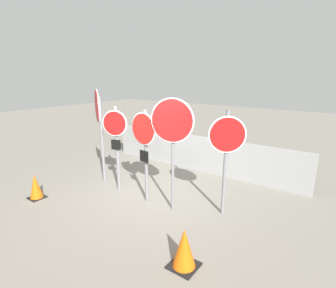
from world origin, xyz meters
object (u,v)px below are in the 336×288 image
object	(u,v)px
stop_sign_3	(172,128)
stop_sign_1	(116,136)
stop_sign_0	(99,116)
stop_sign_2	(144,140)
traffic_cone_1	(184,248)
traffic_cone_0	(36,187)
stop_sign_4	(227,145)

from	to	relation	value
stop_sign_3	stop_sign_1	bearing A→B (deg)	161.46
stop_sign_0	stop_sign_1	bearing A→B (deg)	24.45
stop_sign_2	traffic_cone_1	size ratio (longest dim) A/B	3.29
traffic_cone_0	stop_sign_4	bearing A→B (deg)	25.95
stop_sign_3	traffic_cone_1	bearing A→B (deg)	-65.17
stop_sign_1	stop_sign_2	distance (m)	1.05
stop_sign_2	traffic_cone_1	xyz separation A→B (m)	(1.97, -1.35, -1.21)
stop_sign_4	traffic_cone_0	bearing A→B (deg)	174.90
stop_sign_1	stop_sign_3	bearing A→B (deg)	-23.91
stop_sign_0	traffic_cone_1	world-z (taller)	stop_sign_0
stop_sign_1	stop_sign_3	xyz separation A→B (m)	(1.81, -0.07, 0.44)
traffic_cone_0	stop_sign_0	bearing A→B (deg)	74.11
traffic_cone_0	traffic_cone_1	distance (m)	4.30
stop_sign_0	stop_sign_4	bearing A→B (deg)	38.80
stop_sign_0	stop_sign_4	xyz separation A→B (m)	(3.63, 0.30, -0.31)
traffic_cone_0	stop_sign_1	bearing A→B (deg)	50.70
stop_sign_4	stop_sign_2	bearing A→B (deg)	165.54
stop_sign_3	traffic_cone_0	bearing A→B (deg)	-170.50
stop_sign_3	stop_sign_4	world-z (taller)	stop_sign_3
stop_sign_0	stop_sign_1	size ratio (longest dim) A/B	1.18
traffic_cone_1	stop_sign_0	bearing A→B (deg)	157.47
stop_sign_0	stop_sign_2	distance (m)	1.89
stop_sign_0	traffic_cone_1	xyz separation A→B (m)	(3.81, -1.58, -1.57)
stop_sign_1	stop_sign_2	size ratio (longest dim) A/B	1.00
stop_sign_0	stop_sign_2	bearing A→B (deg)	26.86
stop_sign_1	stop_sign_2	xyz separation A→B (m)	(1.04, -0.10, 0.08)
stop_sign_1	traffic_cone_0	xyz separation A→B (m)	(-1.28, -1.57, -1.16)
stop_sign_0	stop_sign_1	world-z (taller)	stop_sign_0
stop_sign_0	stop_sign_4	size ratio (longest dim) A/B	1.14
stop_sign_2	stop_sign_3	world-z (taller)	stop_sign_3
stop_sign_0	traffic_cone_1	size ratio (longest dim) A/B	3.89
stop_sign_3	traffic_cone_0	size ratio (longest dim) A/B	4.10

